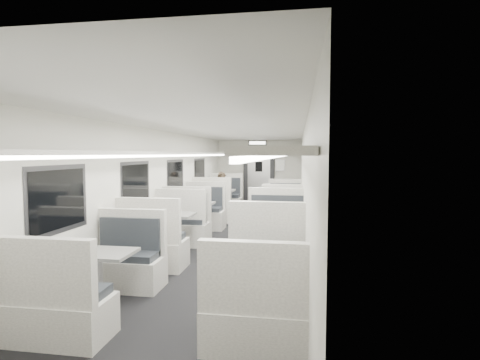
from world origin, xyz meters
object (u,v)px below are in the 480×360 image
(booth_left_a, at_px, (219,203))
(booth_right_a, at_px, (284,208))
(booth_left_d, at_px, (99,280))
(passenger, at_px, (222,196))
(booth_right_c, at_px, (274,242))
(exit_sign, at_px, (258,143))
(booth_left_b, at_px, (194,219))
(vestibule_door, at_px, (259,178))
(booth_right_b, at_px, (280,221))
(booth_left_c, at_px, (169,234))
(booth_right_d, at_px, (263,284))

(booth_left_a, bearing_deg, booth_right_a, -11.67)
(booth_left_d, bearing_deg, booth_left_a, 90.00)
(passenger, bearing_deg, booth_right_c, -79.07)
(booth_right_c, height_order, exit_sign, exit_sign)
(booth_left_d, relative_size, passenger, 1.48)
(booth_left_b, relative_size, vestibule_door, 1.06)
(passenger, bearing_deg, booth_right_b, -60.46)
(passenger, xyz_separation_m, vestibule_door, (0.76, 2.81, 0.34))
(booth_right_c, relative_size, exit_sign, 3.74)
(booth_left_c, relative_size, passenger, 1.62)
(booth_right_c, bearing_deg, booth_left_d, -133.65)
(booth_left_a, bearing_deg, booth_left_c, -90.00)
(booth_left_b, xyz_separation_m, exit_sign, (1.00, 4.44, 1.88))
(booth_left_c, xyz_separation_m, booth_left_d, (0.00, -2.52, -0.03))
(booth_right_a, distance_m, booth_right_d, 6.36)
(booth_left_d, bearing_deg, booth_right_b, 65.10)
(booth_right_d, bearing_deg, booth_left_d, -176.08)
(booth_right_c, bearing_deg, booth_right_a, 90.00)
(booth_right_a, bearing_deg, booth_left_c, -116.65)
(booth_left_a, xyz_separation_m, exit_sign, (1.00, 1.72, 1.86))
(booth_left_b, height_order, booth_left_d, booth_left_b)
(booth_left_c, distance_m, booth_right_d, 3.11)
(booth_left_b, xyz_separation_m, vestibule_door, (1.00, 4.93, 0.64))
(booth_left_a, distance_m, booth_left_b, 2.72)
(passenger, height_order, vestibule_door, vestibule_door)
(booth_left_d, bearing_deg, passenger, 87.84)
(booth_left_b, distance_m, vestibule_door, 5.07)
(booth_right_a, height_order, booth_right_b, booth_right_a)
(booth_right_a, height_order, exit_sign, exit_sign)
(booth_left_a, xyz_separation_m, booth_right_b, (2.00, -2.61, -0.05))
(booth_left_c, bearing_deg, vestibule_door, 81.39)
(booth_left_d, relative_size, exit_sign, 3.33)
(booth_right_c, xyz_separation_m, booth_right_d, (0.00, -1.96, -0.04))
(booth_left_c, height_order, booth_right_b, booth_left_c)
(booth_right_c, bearing_deg, passenger, 112.67)
(booth_right_a, bearing_deg, vestibule_door, 110.87)
(booth_left_b, bearing_deg, booth_right_b, 3.15)
(booth_left_a, distance_m, booth_right_a, 2.04)
(booth_left_c, bearing_deg, booth_left_d, -90.00)
(booth_left_d, relative_size, vestibule_door, 0.98)
(booth_right_a, distance_m, exit_sign, 3.03)
(booth_right_a, height_order, booth_right_d, booth_right_a)
(booth_left_d, distance_m, booth_right_b, 4.75)
(booth_right_b, relative_size, exit_sign, 3.38)
(booth_left_a, height_order, booth_left_c, booth_left_a)
(passenger, bearing_deg, booth_left_b, -108.16)
(booth_right_b, height_order, booth_right_d, booth_right_b)
(exit_sign, bearing_deg, passenger, -108.17)
(booth_right_c, distance_m, booth_right_d, 1.96)
(booth_right_a, distance_m, passenger, 1.80)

